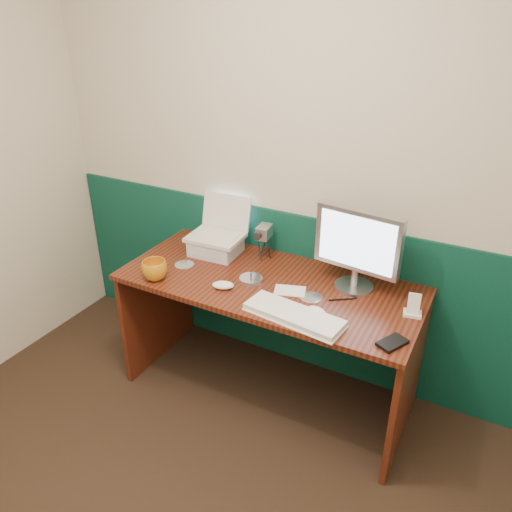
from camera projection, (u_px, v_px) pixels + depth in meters
The scene contains 19 objects.
back_wall at pixel (323, 175), 2.65m from camera, with size 3.50×0.04×2.50m, color beige.
wainscot at pixel (315, 296), 2.99m from camera, with size 3.48×0.02×1.00m, color #073327.
desk at pixel (268, 339), 2.82m from camera, with size 1.60×0.70×0.75m, color #331309.
laptop_riser at pixel (216, 246), 2.92m from camera, with size 0.27×0.22×0.09m, color silver.
laptop at pixel (215, 219), 2.84m from camera, with size 0.31×0.24×0.26m, color silver, non-canonical shape.
monitor at pixel (358, 249), 2.49m from camera, with size 0.45×0.13×0.45m, color #ADAEB2, non-canonical shape.
keyboard at pixel (294, 316), 2.33m from camera, with size 0.48×0.16×0.03m, color white.
mouse_right at pixel (317, 311), 2.36m from camera, with size 0.11×0.06×0.04m, color white.
mouse_left at pixel (223, 285), 2.57m from camera, with size 0.11×0.07×0.04m, color white.
mug at pixel (155, 270), 2.65m from camera, with size 0.14×0.14×0.11m, color #C47912.
camcorder at pixel (264, 243), 2.84m from camera, with size 0.09×0.13×0.20m, color #ADADB2, non-canonical shape.
cd_spindle at pixel (251, 280), 2.64m from camera, with size 0.12×0.12×0.03m, color #B1B7C1.
cd_loose_a at pixel (184, 264), 2.81m from camera, with size 0.11×0.11×0.00m, color silver.
cd_loose_b at pixel (311, 297), 2.50m from camera, with size 0.11×0.11×0.00m, color #B5BBC6.
pen at pixel (343, 299), 2.48m from camera, with size 0.01×0.01×0.14m, color black.
papers at pixel (290, 291), 2.56m from camera, with size 0.16×0.11×0.00m, color white.
dock at pixel (412, 314), 2.36m from camera, with size 0.08×0.06×0.02m, color white.
music_player at pixel (414, 303), 2.33m from camera, with size 0.06×0.01×0.10m, color silver.
pda at pixel (392, 343), 2.16m from camera, with size 0.08×0.13×0.02m, color black.
Camera 1 is at (0.89, -0.67, 2.08)m, focal length 35.00 mm.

